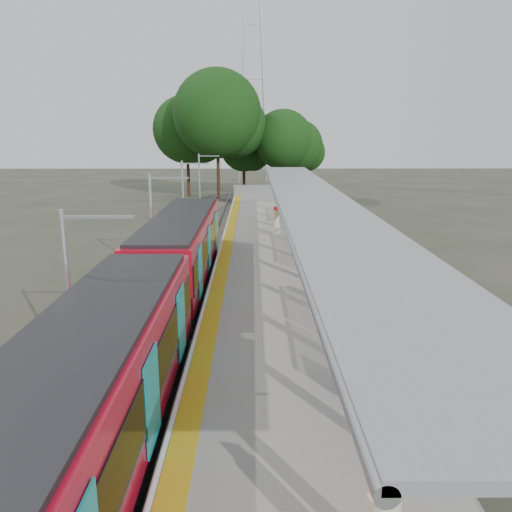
{
  "coord_description": "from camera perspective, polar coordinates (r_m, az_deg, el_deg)",
  "views": [
    {
      "loc": [
        -1.07,
        -6.52,
        7.45
      ],
      "look_at": [
        -0.92,
        14.19,
        2.3
      ],
      "focal_mm": 35.0,
      "sensor_mm": 36.0,
      "label": 1
    }
  ],
  "objects": [
    {
      "name": "bench_near",
      "position": [
        13.08,
        11.61,
        -13.4
      ],
      "size": [
        0.48,
        1.41,
        0.95
      ],
      "rotation": [
        0.0,
        0.0,
        0.04
      ],
      "color": "#111054",
      "rests_on": "platform"
    },
    {
      "name": "canopy",
      "position": [
        23.1,
        6.28,
        5.79
      ],
      "size": [
        3.27,
        38.0,
        3.66
      ],
      "color": "#9EA0A5",
      "rests_on": "platform"
    },
    {
      "name": "pylon",
      "position": [
        80.36,
        -0.38,
        22.23
      ],
      "size": [
        8.0,
        4.0,
        38.0
      ],
      "primitive_type": null,
      "color": "#9EA0A5",
      "rests_on": "ground"
    },
    {
      "name": "bench_far",
      "position": [
        38.79,
        5.06,
        5.12
      ],
      "size": [
        0.71,
        1.52,
        1.0
      ],
      "rotation": [
        0.0,
        0.0,
        0.19
      ],
      "color": "#111054",
      "rests_on": "platform"
    },
    {
      "name": "litter_bin",
      "position": [
        19.87,
        7.03,
        -3.75
      ],
      "size": [
        0.55,
        0.55,
        0.89
      ],
      "primitive_type": "cylinder",
      "rotation": [
        0.0,
        0.0,
        -0.33
      ],
      "color": "#9EA0A5",
      "rests_on": "platform"
    },
    {
      "name": "end_fence",
      "position": [
        51.82,
        0.78,
        7.48
      ],
      "size": [
        6.0,
        0.1,
        1.2
      ],
      "primitive_type": "cube",
      "color": "#9EA0A5",
      "rests_on": "platform"
    },
    {
      "name": "catenary_masts",
      "position": [
        26.43,
        -11.66,
        3.79
      ],
      "size": [
        2.08,
        48.16,
        5.4
      ],
      "color": "#9EA0A5",
      "rests_on": "ground"
    },
    {
      "name": "trackbed",
      "position": [
        27.73,
        -7.5,
        -1.49
      ],
      "size": [
        3.0,
        70.0,
        0.24
      ],
      "primitive_type": "cube",
      "color": "#59544C",
      "rests_on": "ground"
    },
    {
      "name": "platform",
      "position": [
        27.44,
        1.84,
        -0.72
      ],
      "size": [
        6.0,
        50.0,
        1.0
      ],
      "primitive_type": "cube",
      "color": "gray",
      "rests_on": "ground"
    },
    {
      "name": "bench_mid",
      "position": [
        18.21,
        11.32,
        -5.3
      ],
      "size": [
        0.79,
        1.54,
        1.01
      ],
      "rotation": [
        0.0,
        0.0,
        0.24
      ],
      "color": "#111054",
      "rests_on": "platform"
    },
    {
      "name": "tree_cluster",
      "position": [
        57.92,
        -2.88,
        14.38
      ],
      "size": [
        19.72,
        13.93,
        14.15
      ],
      "color": "#382316",
      "rests_on": "ground"
    },
    {
      "name": "info_pillar_far",
      "position": [
        32.42,
        2.34,
        3.88
      ],
      "size": [
        0.41,
        0.41,
        1.8
      ],
      "rotation": [
        0.0,
        0.0,
        -0.24
      ],
      "color": "beige",
      "rests_on": "platform"
    },
    {
      "name": "tactile_strip",
      "position": [
        27.34,
        -3.5,
        0.31
      ],
      "size": [
        0.6,
        50.0,
        0.02
      ],
      "primitive_type": "cube",
      "color": "gold",
      "rests_on": "platform"
    },
    {
      "name": "train",
      "position": [
        17.51,
        -11.72,
        -4.3
      ],
      "size": [
        2.74,
        27.6,
        3.62
      ],
      "color": "black",
      "rests_on": "ground"
    }
  ]
}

